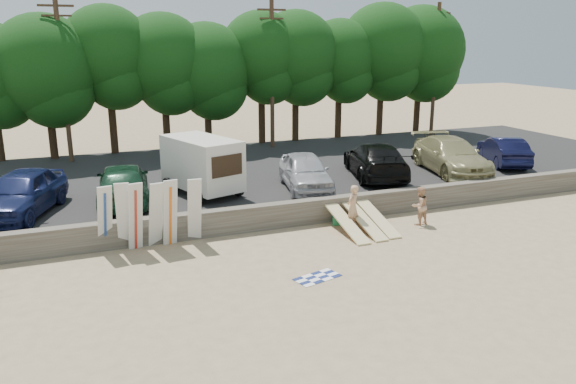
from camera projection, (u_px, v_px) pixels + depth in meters
The scene contains 26 objects.
ground at pixel (369, 243), 20.83m from camera, with size 120.00×120.00×0.00m, color tan.
seawall at pixel (334, 208), 23.39m from camera, with size 44.00×0.50×1.00m, color #6B6356.
parking_lot at pixel (273, 173), 30.16m from camera, with size 44.00×14.50×0.70m, color #282828.
treeline at pixel (244, 57), 35.18m from camera, with size 33.24×6.43×9.06m.
utility_poles at pixel (272, 71), 34.45m from camera, with size 25.80×0.26×9.00m.
box_trailer at pixel (202, 163), 24.47m from camera, with size 3.15×4.33×2.49m.
car_0 at pixel (22, 193), 21.67m from camera, with size 2.09×5.19×1.77m, color #141C48.
car_1 at pixel (123, 183), 23.18m from camera, with size 2.06×5.12×1.75m, color #133521.
car_2 at pixel (305, 171), 25.48m from camera, with size 1.92×4.77×1.62m, color #B1B1B7.
car_3 at pixel (376, 160), 27.67m from camera, with size 2.38×5.85×1.70m, color black.
car_4 at pixel (451, 155), 28.69m from camera, with size 2.42×5.95×1.73m, color tan.
car_5 at pixel (503, 151), 30.43m from camera, with size 1.60×4.58×1.51m, color black.
surfboard_upright_0 at pixel (105, 219), 19.63m from camera, with size 0.50×0.06×2.60m, color silver.
surfboard_upright_1 at pixel (124, 216), 19.81m from camera, with size 0.50×0.06×2.60m, color silver.
surfboard_upright_2 at pixel (135, 217), 19.79m from camera, with size 0.50×0.06×2.60m, color silver.
surfboard_upright_3 at pixel (156, 215), 20.07m from camera, with size 0.50×0.06×2.60m, color silver.
surfboard_upright_4 at pixel (170, 213), 20.21m from camera, with size 0.50×0.06×2.60m, color silver.
surfboard_upright_5 at pixel (194, 210), 20.59m from camera, with size 0.50×0.06×2.60m, color silver.
surfboard_low_0 at pixel (347, 223), 21.81m from camera, with size 0.56×3.00×0.07m, color beige.
surfboard_low_1 at pixel (364, 220), 22.15m from camera, with size 0.56×3.00×0.07m, color beige.
surfboard_low_2 at pixel (377, 217), 22.44m from camera, with size 0.56×3.00×0.07m, color beige.
beachgoer_a at pixel (353, 207), 22.20m from camera, with size 0.65×0.43×1.79m, color tan.
beachgoer_b at pixel (420, 206), 22.75m from camera, with size 0.77×0.60×1.58m, color tan.
cooler at pixel (337, 221), 22.89m from camera, with size 0.38×0.30×0.32m, color #258A4F.
gear_bag at pixel (372, 220), 23.19m from camera, with size 0.30×0.25×0.22m, color #CC5B18.
beach_towel at pixel (317, 277), 17.84m from camera, with size 1.50×1.50×0.00m, color white.
Camera 1 is at (-10.00, -17.10, 7.36)m, focal length 35.00 mm.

